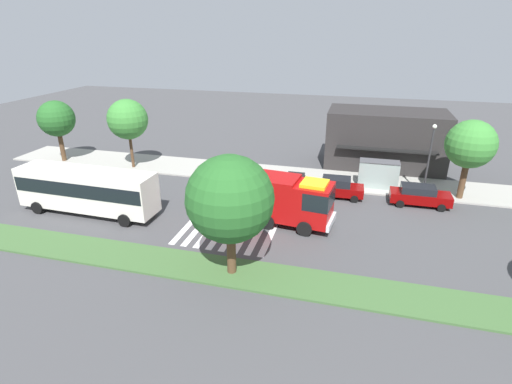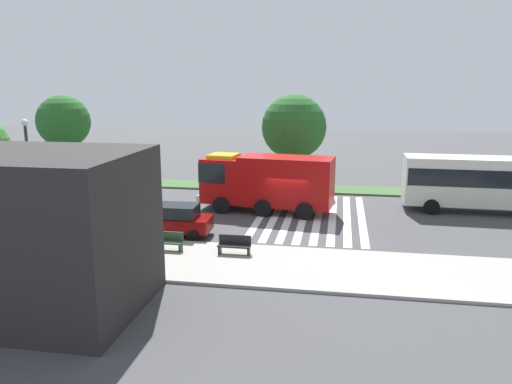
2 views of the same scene
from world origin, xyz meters
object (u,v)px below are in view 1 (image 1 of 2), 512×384
Objects in this scene: parked_car_west at (338,187)px; bus_stop_shelter at (379,170)px; transit_bus at (87,188)px; bench_near_shelter at (333,179)px; median_tree_far_west at (230,199)px; parked_car_mid at (420,195)px; sidewalk_tree_west at (128,119)px; bench_west_of_shelter at (297,176)px; sidewalk_tree_east at (471,145)px; sidewalk_tree_far_west at (56,119)px; street_lamp at (430,155)px; fire_truck at (278,197)px.

bus_stop_shelter is at bearing 37.23° from parked_car_west.
bench_near_shelter is at bearing -147.48° from transit_bus.
median_tree_far_west is (-8.73, -16.10, 3.02)m from bus_stop_shelter.
sidewalk_tree_west is (-27.93, 2.20, 4.28)m from parked_car_mid.
sidewalk_tree_west reaches higher than bench_west_of_shelter.
median_tree_far_west is (13.51, -5.09, 2.78)m from transit_bus.
sidewalk_tree_far_west is at bearing -180.00° from sidewalk_tree_east.
street_lamp is at bearing -6.71° from bench_near_shelter.
median_tree_far_west reaches higher than sidewalk_tree_far_west.
parked_car_west is 0.61× the size of sidewalk_tree_west.
bench_west_of_shelter is at bearing 1.15° from sidewalk_tree_far_west.
median_tree_far_west reaches higher than bench_west_of_shelter.
parked_car_west is 30.11m from sidewalk_tree_far_west.
fire_truck is 1.32× the size of sidewalk_tree_east.
sidewalk_tree_west is (-2.42, 10.48, 3.04)m from transit_bus.
parked_car_west is at bearing -141.30° from bus_stop_shelter.
parked_car_west is at bearing -165.97° from street_lamp.
parked_car_west reaches higher than bench_near_shelter.
sidewalk_tree_far_west is (-25.75, -0.52, 4.15)m from bench_west_of_shelter.
bus_stop_shelter is 2.19× the size of bench_near_shelter.
parked_car_mid is at bearing -4.50° from sidewalk_tree_west.
bus_stop_shelter is 0.48× the size of median_tree_far_west.
bench_west_of_shelter is 0.25× the size of sidewalk_tree_far_west.
bus_stop_shelter reaches higher than bench_west_of_shelter.
parked_car_mid is at bearing -106.45° from street_lamp.
sidewalk_tree_east is at bearing -2.74° from bench_near_shelter.
parked_car_west is 2.70× the size of bench_near_shelter.
street_lamp is 0.90× the size of sidewalk_tree_west.
sidewalk_tree_far_west is at bearing 147.52° from median_tree_far_west.
fire_truck is 11.54m from bus_stop_shelter.
fire_truck is 1.27× the size of sidewalk_tree_west.
street_lamp is at bearing 50.43° from median_tree_far_west.
sidewalk_tree_east is at bearing -0.00° from sidewalk_tree_west.
median_tree_far_west reaches higher than street_lamp.
sidewalk_tree_west reaches higher than bench_near_shelter.
sidewalk_tree_east reaches higher than bench_west_of_shelter.
sidewalk_tree_far_west is (-25.72, 8.28, 2.65)m from fire_truck.
bench_near_shelter is 0.25× the size of street_lamp.
street_lamp is at bearing 12.55° from parked_car_west.
parked_car_mid is (10.74, 6.07, -1.21)m from fire_truck.
street_lamp is (3.81, -0.93, 1.97)m from bus_stop_shelter.
fire_truck is 2.55× the size of bus_stop_shelter.
fire_truck is 7.92m from median_tree_far_west.
fire_truck reaches higher than transit_bus.
sidewalk_tree_east is (29.07, 10.48, 2.74)m from transit_bus.
sidewalk_tree_east is at bearing -158.75° from transit_bus.
sidewalk_tree_east reaches higher than parked_car_mid.
sidewalk_tree_east is at bearing -2.08° from bench_west_of_shelter.
sidewalk_tree_east reaches higher than bench_near_shelter.
bus_stop_shelter is 2.19× the size of bench_west_of_shelter.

